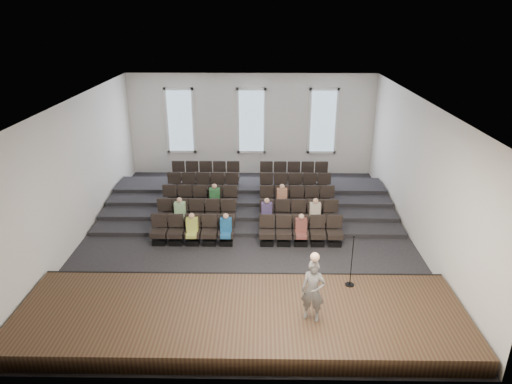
% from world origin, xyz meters
% --- Properties ---
extents(ground, '(14.00, 14.00, 0.00)m').
position_xyz_m(ground, '(0.00, 0.00, 0.00)').
color(ground, black).
rests_on(ground, ground).
extents(ceiling, '(12.00, 14.00, 0.02)m').
position_xyz_m(ceiling, '(0.00, 0.00, 5.01)').
color(ceiling, white).
rests_on(ceiling, ground).
extents(wall_back, '(12.00, 0.04, 5.00)m').
position_xyz_m(wall_back, '(0.00, 7.02, 2.50)').
color(wall_back, silver).
rests_on(wall_back, ground).
extents(wall_front, '(12.00, 0.04, 5.00)m').
position_xyz_m(wall_front, '(0.00, -7.02, 2.50)').
color(wall_front, silver).
rests_on(wall_front, ground).
extents(wall_left, '(0.04, 14.00, 5.00)m').
position_xyz_m(wall_left, '(-6.02, 0.00, 2.50)').
color(wall_left, silver).
rests_on(wall_left, ground).
extents(wall_right, '(0.04, 14.00, 5.00)m').
position_xyz_m(wall_right, '(6.02, 0.00, 2.50)').
color(wall_right, silver).
rests_on(wall_right, ground).
extents(stage, '(11.80, 3.60, 0.50)m').
position_xyz_m(stage, '(0.00, -5.10, 0.25)').
color(stage, '#3F2F1B').
rests_on(stage, ground).
extents(stage_lip, '(11.80, 0.06, 0.52)m').
position_xyz_m(stage_lip, '(0.00, -3.33, 0.25)').
color(stage_lip, black).
rests_on(stage_lip, ground).
extents(risers, '(11.80, 4.80, 0.60)m').
position_xyz_m(risers, '(0.00, 3.17, 0.20)').
color(risers, black).
rests_on(risers, ground).
extents(seating_rows, '(6.80, 4.70, 1.67)m').
position_xyz_m(seating_rows, '(-0.00, 1.54, 0.68)').
color(seating_rows, black).
rests_on(seating_rows, ground).
extents(windows, '(8.44, 0.10, 3.24)m').
position_xyz_m(windows, '(0.00, 6.95, 2.70)').
color(windows, white).
rests_on(windows, wall_back).
extents(audience, '(5.45, 2.64, 1.10)m').
position_xyz_m(audience, '(0.00, 0.32, 0.81)').
color(audience, '#B3BE4C').
rests_on(audience, seating_rows).
extents(speaker, '(0.69, 0.55, 1.64)m').
position_xyz_m(speaker, '(1.83, -5.42, 1.32)').
color(speaker, '#5F5C5A').
rests_on(speaker, stage).
extents(mic_stand, '(0.27, 0.27, 1.59)m').
position_xyz_m(mic_stand, '(3.07, -3.90, 0.97)').
color(mic_stand, black).
rests_on(mic_stand, stage).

